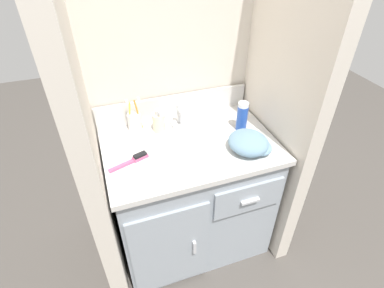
% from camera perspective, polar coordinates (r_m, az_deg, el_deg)
% --- Properties ---
extents(ground_plane, '(6.00, 6.00, 0.00)m').
position_cam_1_polar(ground_plane, '(2.12, -0.28, -17.06)').
color(ground_plane, '#4C4742').
extents(wall_back, '(1.07, 0.08, 2.20)m').
position_cam_1_polar(wall_back, '(1.69, -4.39, 15.44)').
color(wall_back, beige).
rests_on(wall_back, ground_plane).
extents(wall_left, '(0.08, 0.68, 2.20)m').
position_cam_1_polar(wall_left, '(1.33, -21.12, 6.49)').
color(wall_left, beige).
rests_on(wall_left, ground_plane).
extents(wall_right, '(0.08, 0.68, 2.20)m').
position_cam_1_polar(wall_right, '(1.60, 17.03, 12.59)').
color(wall_right, beige).
rests_on(wall_right, ground_plane).
extents(vanity, '(0.89, 0.61, 0.79)m').
position_cam_1_polar(vanity, '(1.80, -0.32, -9.56)').
color(vanity, '#9EA8B2').
rests_on(vanity, ground_plane).
extents(backsplash, '(0.89, 0.02, 0.13)m').
position_cam_1_polar(backsplash, '(1.75, -3.48, 7.26)').
color(backsplash, silver).
rests_on(backsplash, vanity).
extents(sink_faucet, '(0.09, 0.09, 0.14)m').
position_cam_1_polar(sink_faucet, '(1.67, -2.42, 5.01)').
color(sink_faucet, silver).
rests_on(sink_faucet, vanity).
extents(toothbrush_cup, '(0.08, 0.07, 0.19)m').
position_cam_1_polar(toothbrush_cup, '(1.66, -10.89, 4.27)').
color(toothbrush_cup, silver).
rests_on(toothbrush_cup, vanity).
extents(soap_dispenser, '(0.07, 0.07, 0.13)m').
position_cam_1_polar(soap_dispenser, '(1.63, -6.34, 4.20)').
color(soap_dispenser, beige).
rests_on(soap_dispenser, vanity).
extents(shaving_cream_can, '(0.06, 0.06, 0.17)m').
position_cam_1_polar(shaving_cream_can, '(1.64, 9.52, 5.22)').
color(shaving_cream_can, '#234CB2').
rests_on(shaving_cream_can, vanity).
extents(hairbrush, '(0.20, 0.09, 0.03)m').
position_cam_1_polar(hairbrush, '(1.46, -10.97, -2.91)').
color(hairbrush, '#C1517F').
rests_on(hairbrush, vanity).
extents(hand_towel, '(0.20, 0.21, 0.09)m').
position_cam_1_polar(hand_towel, '(1.52, 11.14, 0.17)').
color(hand_towel, '#6B8EA8').
rests_on(hand_towel, vanity).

